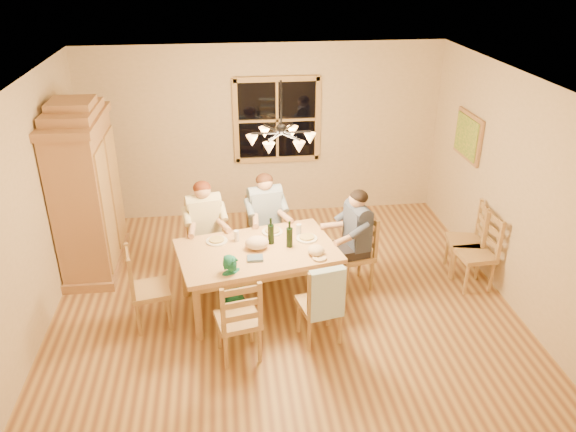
{
  "coord_description": "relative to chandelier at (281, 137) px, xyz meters",
  "views": [
    {
      "loc": [
        -0.62,
        -5.86,
        3.99
      ],
      "look_at": [
        0.09,
        0.1,
        1.06
      ],
      "focal_mm": 35.0,
      "sensor_mm": 36.0,
      "label": 1
    }
  ],
  "objects": [
    {
      "name": "child",
      "position": [
        -0.61,
        -0.6,
        -1.6
      ],
      "size": [
        0.42,
        0.39,
        0.96
      ],
      "primitive_type": "imported",
      "rotation": [
        0.0,
        0.0,
        0.59
      ],
      "color": "#186E58",
      "rests_on": "floor"
    },
    {
      "name": "chair_near_left",
      "position": [
        -0.57,
        -1.05,
        -1.77
      ],
      "size": [
        0.52,
        0.5,
        0.99
      ],
      "rotation": [
        0.0,
        0.0,
        0.2
      ],
      "color": "#A07B46",
      "rests_on": "floor"
    },
    {
      "name": "chair_end_right",
      "position": [
        0.94,
        0.14,
        -1.77
      ],
      "size": [
        0.5,
        0.52,
        0.99
      ],
      "rotation": [
        0.0,
        0.0,
        1.78
      ],
      "color": "#A07B46",
      "rests_on": "floor"
    },
    {
      "name": "wine_glass_b",
      "position": [
        0.23,
        0.18,
        -1.25
      ],
      "size": [
        0.06,
        0.06,
        0.14
      ],
      "primitive_type": "cylinder",
      "color": "silver",
      "rests_on": "dining_table"
    },
    {
      "name": "plate_woman",
      "position": [
        -0.77,
        0.12,
        -1.31
      ],
      "size": [
        0.26,
        0.26,
        0.02
      ],
      "primitive_type": "cylinder",
      "color": "white",
      "rests_on": "dining_table"
    },
    {
      "name": "plate_plaid",
      "position": [
        -0.09,
        0.28,
        -1.31
      ],
      "size": [
        0.26,
        0.26,
        0.02
      ],
      "primitive_type": "cylinder",
      "color": "white",
      "rests_on": "dining_table"
    },
    {
      "name": "window",
      "position": [
        0.2,
        2.47,
        -0.53
      ],
      "size": [
        1.3,
        0.06,
        1.3
      ],
      "color": "black",
      "rests_on": "wall_back"
    },
    {
      "name": "adult_woman",
      "position": [
        -0.93,
        0.63,
        -1.24
      ],
      "size": [
        0.46,
        0.49,
        0.87
      ],
      "rotation": [
        0.0,
        0.0,
        3.35
      ],
      "color": "beige",
      "rests_on": "floor"
    },
    {
      "name": "chair_end_left",
      "position": [
        -1.54,
        -0.37,
        -1.77
      ],
      "size": [
        0.5,
        0.52,
        0.99
      ],
      "rotation": [
        0.0,
        0.0,
        -1.37
      ],
      "color": "#A07B46",
      "rests_on": "floor"
    },
    {
      "name": "wine_glass_a",
      "position": [
        -0.53,
        0.1,
        -1.25
      ],
      "size": [
        0.06,
        0.06,
        0.14
      ],
      "primitive_type": "cylinder",
      "color": "silver",
      "rests_on": "dining_table"
    },
    {
      "name": "armoire",
      "position": [
        -2.42,
        1.04,
        -1.02
      ],
      "size": [
        0.66,
        1.4,
        2.3
      ],
      "color": "#A27446",
      "rests_on": "floor"
    },
    {
      "name": "plate_slate",
      "position": [
        0.31,
        0.06,
        -1.31
      ],
      "size": [
        0.26,
        0.26,
        0.02
      ],
      "primitive_type": "cylinder",
      "color": "white",
      "rests_on": "dining_table"
    },
    {
      "name": "adult_slate_man",
      "position": [
        0.94,
        0.14,
        -1.24
      ],
      "size": [
        0.49,
        0.46,
        0.87
      ],
      "rotation": [
        0.0,
        0.0,
        1.78
      ],
      "color": "#39425C",
      "rests_on": "floor"
    },
    {
      "name": "wine_bottle_a",
      "position": [
        -0.13,
        0.0,
        -1.15
      ],
      "size": [
        0.08,
        0.08,
        0.33
      ],
      "primitive_type": "cylinder",
      "color": "black",
      "rests_on": "dining_table"
    },
    {
      "name": "dining_table",
      "position": [
        -0.3,
        -0.12,
        -1.42
      ],
      "size": [
        2.01,
        1.46,
        0.76
      ],
      "rotation": [
        0.0,
        0.0,
        0.2
      ],
      "color": "tan",
      "rests_on": "floor"
    },
    {
      "name": "napkin",
      "position": [
        -0.34,
        -0.36,
        -1.3
      ],
      "size": [
        0.2,
        0.17,
        0.03
      ],
      "primitive_type": "cube",
      "rotation": [
        0.0,
        0.0,
        0.2
      ],
      "color": "#476083",
      "rests_on": "dining_table"
    },
    {
      "name": "chandelier",
      "position": [
        0.0,
        0.0,
        0.0
      ],
      "size": [
        0.77,
        0.68,
        0.71
      ],
      "color": "black",
      "rests_on": "ceiling"
    },
    {
      "name": "wall_right",
      "position": [
        2.75,
        0.0,
        -0.73
      ],
      "size": [
        0.02,
        5.0,
        2.7
      ],
      "primitive_type": "cube",
      "color": "tan",
      "rests_on": "floor"
    },
    {
      "name": "chair_spare_back",
      "position": [
        2.45,
        0.3,
        -1.77
      ],
      "size": [
        0.5,
        0.52,
        0.99
      ],
      "rotation": [
        0.0,
        0.0,
        1.36
      ],
      "color": "#A07B46",
      "rests_on": "floor"
    },
    {
      "name": "wine_bottle_b",
      "position": [
        0.08,
        -0.1,
        -1.15
      ],
      "size": [
        0.08,
        0.08,
        0.33
      ],
      "primitive_type": "cylinder",
      "color": "black",
      "rests_on": "dining_table"
    },
    {
      "name": "painting",
      "position": [
        2.71,
        1.2,
        -0.48
      ],
      "size": [
        0.06,
        0.78,
        0.64
      ],
      "color": "#A27446",
      "rests_on": "wall_right"
    },
    {
      "name": "ceiling",
      "position": [
        0.0,
        0.0,
        0.62
      ],
      "size": [
        5.5,
        5.0,
        0.02
      ],
      "primitive_type": "cube",
      "color": "white",
      "rests_on": "wall_back"
    },
    {
      "name": "wall_back",
      "position": [
        0.0,
        2.5,
        -0.73
      ],
      "size": [
        5.5,
        0.02,
        2.7
      ],
      "primitive_type": "cube",
      "color": "tan",
      "rests_on": "floor"
    },
    {
      "name": "adult_plaid_man",
      "position": [
        -0.13,
        0.8,
        -1.24
      ],
      "size": [
        0.46,
        0.49,
        0.87
      ],
      "rotation": [
        0.0,
        0.0,
        3.35
      ],
      "color": "#2E5280",
      "rests_on": "floor"
    },
    {
      "name": "chair_spare_front",
      "position": [
        2.45,
        -0.04,
        -1.77
      ],
      "size": [
        0.44,
        0.46,
        0.99
      ],
      "rotation": [
        0.0,
        0.0,
        1.63
      ],
      "color": "#A07B46",
      "rests_on": "floor"
    },
    {
      "name": "wall_left",
      "position": [
        -2.75,
        0.0,
        -0.73
      ],
      "size": [
        0.02,
        5.0,
        2.7
      ],
      "primitive_type": "cube",
      "color": "tan",
      "rests_on": "floor"
    },
    {
      "name": "chair_far_right",
      "position": [
        -0.13,
        0.8,
        -1.77
      ],
      "size": [
        0.52,
        0.5,
        0.99
      ],
      "rotation": [
        0.0,
        0.0,
        3.35
      ],
      "color": "#A07B46",
      "rests_on": "floor"
    },
    {
      "name": "floor",
      "position": [
        0.0,
        0.0,
        -2.08
      ],
      "size": [
        5.5,
        5.5,
        0.0
      ],
      "primitive_type": "plane",
      "color": "brown",
      "rests_on": "ground"
    },
    {
      "name": "cloth_bundle",
      "position": [
        -0.3,
        -0.11,
        -1.24
      ],
      "size": [
        0.28,
        0.22,
        0.15
      ],
      "primitive_type": "ellipsoid",
      "color": "#CAAA92",
      "rests_on": "dining_table"
    },
    {
      "name": "chair_near_right",
      "position": [
        0.32,
        -0.87,
        -1.77
      ],
      "size": [
        0.52,
        0.5,
        0.99
      ],
      "rotation": [
        0.0,
        0.0,
        0.2
      ],
      "color": "#A07B46",
      "rests_on": "floor"
    },
    {
      "name": "cap",
      "position": [
        0.36,
        -0.32,
        -1.26
      ],
      "size": [
        0.2,
        0.2,
        0.11
      ],
      "primitive_type": "ellipsoid",
      "color": "#D6B88E",
      "rests_on": "dining_table"
    },
    {
      "name": "chair_far_left",
      "position": [
        -0.93,
        0.63,
        -1.77
      ],
      "size": [
        0.52,
        0.5,
        0.99
      ],
      "rotation": [
        0.0,
        0.0,
        3.35
      ],
      "color": "#A07B46",
      "rests_on": "floor"
    },
    {
      "name": "towel",
      "position": [
        0.36,
        -1.05,
        -1.38
      ],
      "size": [
        0.39,
        0.18,
        0.58
      ],
      "primitive_type": "cube",
      "rotation": [
        0.0,
        0.0,
        0.2
      ],
      "color": "#B4DAF4",
      "rests_on": "chair_near_right"
    }
  ]
}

